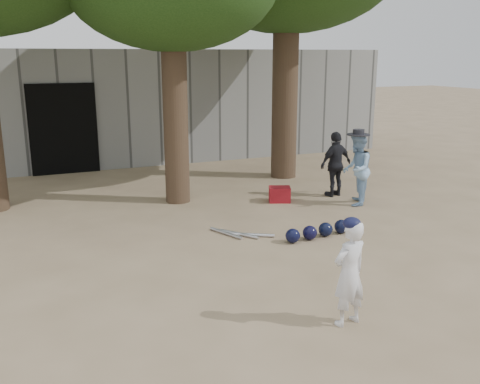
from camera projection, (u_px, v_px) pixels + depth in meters
name	position (u px, v px, depth m)	size (l,w,h in m)	color
ground	(227.00, 287.00, 6.78)	(70.00, 70.00, 0.00)	#937C5E
boy_player	(349.00, 273.00, 5.72)	(0.43, 0.28, 1.18)	white
spectator_blue	(357.00, 169.00, 10.35)	(0.69, 0.54, 1.41)	#87ACD1
spectator_dark	(336.00, 164.00, 11.01)	(0.79, 0.33, 1.34)	black
red_bag	(280.00, 194.00, 10.69)	(0.42, 0.32, 0.30)	maroon
back_building	(97.00, 103.00, 15.62)	(16.00, 5.24, 3.00)	gray
helmet_row	(318.00, 231.00, 8.57)	(1.19, 0.33, 0.23)	black
bat_pile	(239.00, 234.00, 8.70)	(0.85, 0.79, 0.06)	#BCBAC2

